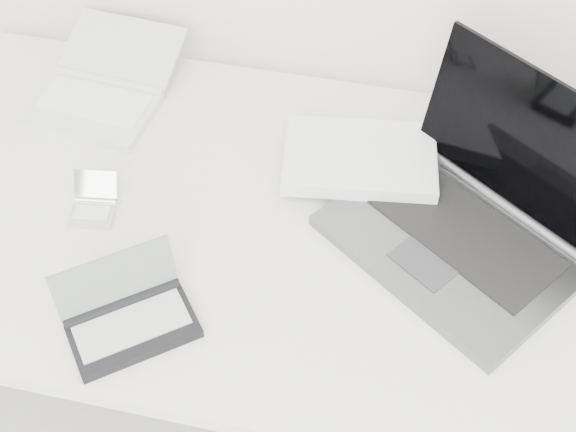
% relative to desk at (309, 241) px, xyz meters
% --- Properties ---
extents(desk, '(1.60, 0.80, 0.73)m').
position_rel_desk_xyz_m(desk, '(0.00, 0.00, 0.00)').
color(desk, white).
rests_on(desk, ground).
extents(laptop_large, '(0.61, 0.51, 0.27)m').
position_rel_desk_xyz_m(laptop_large, '(0.21, 0.07, 0.09)').
color(laptop_large, slate).
rests_on(laptop_large, desk).
extents(netbook_open_white, '(0.27, 0.33, 0.08)m').
position_rel_desk_xyz_m(netbook_open_white, '(-0.48, 0.24, 0.07)').
color(netbook_open_white, silver).
rests_on(netbook_open_white, desk).
extents(pda_silver, '(0.09, 0.10, 0.06)m').
position_rel_desk_xyz_m(pda_silver, '(-0.38, -0.05, 0.06)').
color(pda_silver, silver).
rests_on(pda_silver, desk).
extents(palmtop_charcoal, '(0.24, 0.23, 0.11)m').
position_rel_desk_xyz_m(palmtop_charcoal, '(-0.24, -0.27, 0.07)').
color(palmtop_charcoal, black).
rests_on(palmtop_charcoal, desk).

